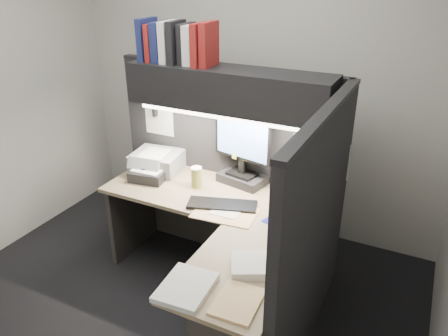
{
  "coord_description": "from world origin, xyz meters",
  "views": [
    {
      "loc": [
        1.48,
        -2.04,
        2.32
      ],
      "look_at": [
        0.21,
        0.51,
        0.99
      ],
      "focal_mm": 35.0,
      "sensor_mm": 36.0,
      "label": 1
    }
  ],
  "objects": [
    {
      "name": "desk",
      "position": [
        0.43,
        -0.0,
        0.44
      ],
      "size": [
        1.7,
        1.53,
        0.73
      ],
      "color": "#937F5D",
      "rests_on": "floor"
    },
    {
      "name": "open_folder",
      "position": [
        0.31,
        0.33,
        0.73
      ],
      "size": [
        0.46,
        0.33,
        0.01
      ],
      "primitive_type": "cube",
      "rotation": [
        0.0,
        0.0,
        0.1
      ],
      "color": "#E0B77E",
      "rests_on": "desk"
    },
    {
      "name": "wall_back",
      "position": [
        0.0,
        1.5,
        1.35
      ],
      "size": [
        3.5,
        0.04,
        2.7
      ],
      "primitive_type": "cube",
      "color": "#B9B7B0",
      "rests_on": "floor"
    },
    {
      "name": "mouse",
      "position": [
        0.72,
        0.4,
        0.75
      ],
      "size": [
        0.07,
        0.1,
        0.03
      ],
      "primitive_type": "ellipsoid",
      "rotation": [
        0.0,
        0.0,
        0.07
      ],
      "color": "black",
      "rests_on": "mousepad"
    },
    {
      "name": "paper_stack_a",
      "position": [
        0.73,
        -0.15,
        0.76
      ],
      "size": [
        0.34,
        0.32,
        0.05
      ],
      "primitive_type": "cube",
      "rotation": [
        0.0,
        0.0,
        0.48
      ],
      "color": "white",
      "rests_on": "desk"
    },
    {
      "name": "monitor",
      "position": [
        0.22,
        0.81,
        0.95
      ],
      "size": [
        0.5,
        0.29,
        0.55
      ],
      "rotation": [
        0.0,
        0.0,
        -0.2
      ],
      "color": "black",
      "rests_on": "desk"
    },
    {
      "name": "coffee_cup",
      "position": [
        -0.07,
        0.59,
        0.81
      ],
      "size": [
        0.09,
        0.09,
        0.16
      ],
      "primitive_type": "cylinder",
      "rotation": [
        0.0,
        0.0,
        0.07
      ],
      "color": "#CAC150",
      "rests_on": "desk"
    },
    {
      "name": "paper_stack_b",
      "position": [
        0.47,
        -0.48,
        0.75
      ],
      "size": [
        0.28,
        0.34,
        0.03
      ],
      "primitive_type": "cube",
      "rotation": [
        0.0,
        0.0,
        0.07
      ],
      "color": "white",
      "rests_on": "desk"
    },
    {
      "name": "printer",
      "position": [
        -0.52,
        0.72,
        0.81
      ],
      "size": [
        0.43,
        0.38,
        0.16
      ],
      "primitive_type": "cube",
      "rotation": [
        0.0,
        0.0,
        0.14
      ],
      "color": "#97999D",
      "rests_on": "desk"
    },
    {
      "name": "task_light_tube",
      "position": [
        0.12,
        0.61,
        1.33
      ],
      "size": [
        1.32,
        0.04,
        0.04
      ],
      "primitive_type": "cylinder",
      "rotation": [
        0.0,
        1.57,
        0.0
      ],
      "color": "white",
      "rests_on": "overhead_shelf"
    },
    {
      "name": "manila_stack",
      "position": [
        0.76,
        -0.45,
        0.74
      ],
      "size": [
        0.24,
        0.3,
        0.02
      ],
      "primitive_type": "cube",
      "rotation": [
        0.0,
        0.0,
        0.05
      ],
      "color": "#E0B77E",
      "rests_on": "desk"
    },
    {
      "name": "telephone",
      "position": [
        0.77,
        0.77,
        0.78
      ],
      "size": [
        0.27,
        0.28,
        0.1
      ],
      "primitive_type": "cube",
      "rotation": [
        0.0,
        0.0,
        -0.18
      ],
      "color": "#B3AD8A",
      "rests_on": "desk"
    },
    {
      "name": "overhead_shelf",
      "position": [
        0.12,
        0.75,
        1.5
      ],
      "size": [
        1.55,
        0.34,
        0.3
      ],
      "primitive_type": "cube",
      "color": "black",
      "rests_on": "partition_back"
    },
    {
      "name": "notebook_stack",
      "position": [
        -0.48,
        0.54,
        0.77
      ],
      "size": [
        0.31,
        0.27,
        0.08
      ],
      "primitive_type": "cube",
      "rotation": [
        0.0,
        0.0,
        0.16
      ],
      "color": "black",
      "rests_on": "desk"
    },
    {
      "name": "pinned_papers",
      "position": [
        0.42,
        0.56,
        1.05
      ],
      "size": [
        1.76,
        1.31,
        0.51
      ],
      "color": "white",
      "rests_on": "partition_back"
    },
    {
      "name": "binder_row",
      "position": [
        -0.29,
        0.75,
        1.8
      ],
      "size": [
        0.58,
        0.26,
        0.31
      ],
      "color": "#161E4F",
      "rests_on": "overhead_shelf"
    },
    {
      "name": "partition_back",
      "position": [
        0.03,
        0.93,
        0.8
      ],
      "size": [
        1.9,
        0.06,
        1.6
      ],
      "primitive_type": "cube",
      "color": "black",
      "rests_on": "floor"
    },
    {
      "name": "keyboard",
      "position": [
        0.25,
        0.41,
        0.74
      ],
      "size": [
        0.53,
        0.31,
        0.02
      ],
      "primitive_type": "cube",
      "rotation": [
        0.0,
        0.0,
        0.31
      ],
      "color": "black",
      "rests_on": "desk"
    },
    {
      "name": "mousepad",
      "position": [
        0.71,
        0.4,
        0.73
      ],
      "size": [
        0.27,
        0.26,
        0.0
      ],
      "primitive_type": "cube",
      "rotation": [
        0.0,
        0.0,
        -0.34
      ],
      "color": "navy",
      "rests_on": "desk"
    },
    {
      "name": "partition_right",
      "position": [
        0.98,
        0.18,
        0.8
      ],
      "size": [
        0.06,
        1.5,
        1.6
      ],
      "primitive_type": "cube",
      "color": "black",
      "rests_on": "floor"
    },
    {
      "name": "floor",
      "position": [
        0.0,
        0.0,
        0.0
      ],
      "size": [
        3.5,
        3.5,
        0.0
      ],
      "primitive_type": "plane",
      "color": "black",
      "rests_on": "ground"
    }
  ]
}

